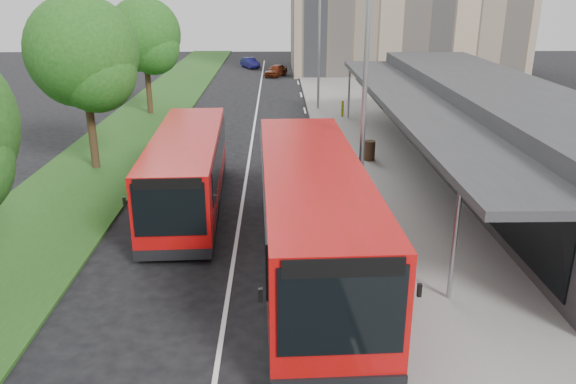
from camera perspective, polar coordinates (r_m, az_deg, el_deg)
name	(u,v)px	position (r m, az deg, el deg)	size (l,w,h in m)	color
ground	(234,254)	(17.86, -5.47, -6.32)	(120.00, 120.00, 0.00)	black
pavement	(348,115)	(37.10, 6.08, 7.74)	(5.00, 80.00, 0.15)	gray
grass_verge	(148,117)	(37.75, -14.08, 7.43)	(5.00, 80.00, 0.10)	#214415
lane_centre_line	(253,136)	(31.98, -3.61, 5.70)	(0.12, 70.00, 0.01)	silver
kerb_dashes	(307,120)	(35.90, 1.95, 7.31)	(0.12, 56.00, 0.01)	silver
station_building	(492,129)	(26.43, 20.01, 6.01)	(7.70, 26.00, 4.00)	#2C2D2F
tree_mid	(83,59)	(26.54, -20.08, 12.58)	(4.82, 4.82, 7.74)	#332114
tree_far	(144,40)	(38.08, -14.38, 14.78)	(4.64, 4.64, 7.45)	#332114
lamp_post_near	(362,93)	(18.45, 7.53, 9.93)	(1.44, 0.28, 8.00)	gray
lamp_post_far	(318,39)	(38.20, 3.06, 15.22)	(1.44, 0.28, 8.00)	gray
bus_main	(312,217)	(16.20, 2.44, -2.54)	(3.38, 11.71, 3.29)	#B6090E
bus_second	(188,171)	(21.41, -10.15, 2.16)	(2.97, 10.05, 2.81)	#B6090E
litter_bin	(370,150)	(27.05, 8.29, 4.20)	(0.52, 0.52, 0.93)	#352215
bollard	(342,109)	(36.33, 5.55, 8.43)	(0.16, 0.16, 1.00)	yellow
car_near	(276,70)	(54.34, -1.23, 12.26)	(1.31, 3.26, 1.11)	#561D0C
car_far	(250,63)	(60.42, -3.88, 12.97)	(1.09, 3.14, 1.03)	navy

